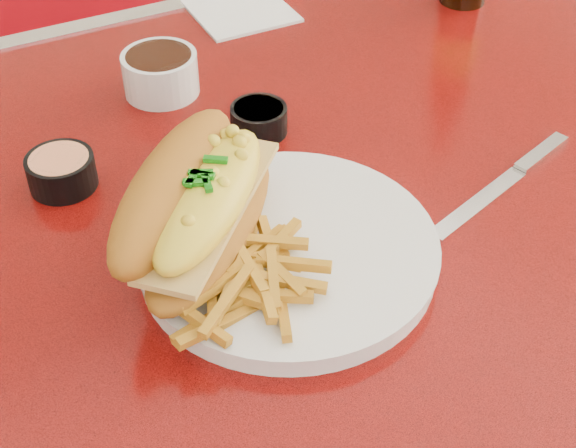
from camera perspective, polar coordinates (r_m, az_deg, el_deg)
name	(u,v)px	position (r m, az deg, el deg)	size (l,w,h in m)	color
diner_table	(265,312)	(0.86, -1.64, -6.27)	(1.23, 0.83, 0.77)	red
booth_bench_far	(90,154)	(1.66, -13.87, 4.86)	(1.20, 0.51, 0.90)	maroon
dinner_plate	(288,250)	(0.68, 0.00, -1.89)	(0.32, 0.32, 0.02)	white
mac_hoagie	(197,203)	(0.65, -6.46, 1.51)	(0.22, 0.23, 0.10)	#AC681B
fries_pile	(244,276)	(0.62, -3.13, -3.74)	(0.11, 0.10, 0.03)	gold
fork	(265,198)	(0.72, -1.63, 1.83)	(0.07, 0.15, 0.00)	silver
gravy_ramekin	(160,72)	(0.89, -9.06, 10.60)	(0.10, 0.10, 0.05)	white
sauce_cup_left	(61,170)	(0.78, -15.83, 3.70)	(0.08, 0.08, 0.03)	black
sauce_cup_right	(259,118)	(0.82, -2.09, 7.51)	(0.07, 0.07, 0.03)	black
knife	(513,175)	(0.80, 15.74, 3.37)	(0.20, 0.08, 0.01)	silver
paper_napkin	(241,11)	(1.06, -3.36, 14.88)	(0.12, 0.12, 0.00)	white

